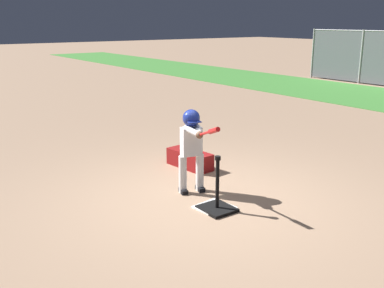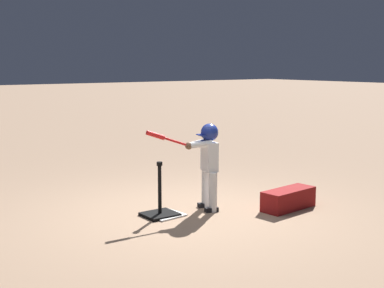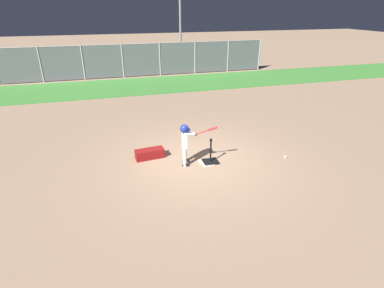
% 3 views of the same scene
% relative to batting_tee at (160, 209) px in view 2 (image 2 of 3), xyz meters
% --- Properties ---
extents(ground_plane, '(90.00, 90.00, 0.00)m').
position_rel_batting_tee_xyz_m(ground_plane, '(-0.33, 0.14, -0.10)').
color(ground_plane, '#93755B').
extents(home_plate, '(0.48, 0.48, 0.02)m').
position_rel_batting_tee_xyz_m(home_plate, '(-0.06, 0.01, -0.09)').
color(home_plate, white).
rests_on(home_plate, ground_plane).
extents(batting_tee, '(0.44, 0.39, 0.73)m').
position_rel_batting_tee_xyz_m(batting_tee, '(0.00, 0.00, 0.00)').
color(batting_tee, black).
rests_on(batting_tee, ground_plane).
extents(batter_child, '(1.00, 0.46, 1.20)m').
position_rel_batting_tee_xyz_m(batter_child, '(-0.70, 0.11, 0.66)').
color(batter_child, silver).
rests_on(batter_child, ground_plane).
extents(equipment_bag, '(0.87, 0.41, 0.28)m').
position_rel_batting_tee_xyz_m(equipment_bag, '(-1.64, 0.75, 0.04)').
color(equipment_bag, maroon).
rests_on(equipment_bag, ground_plane).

